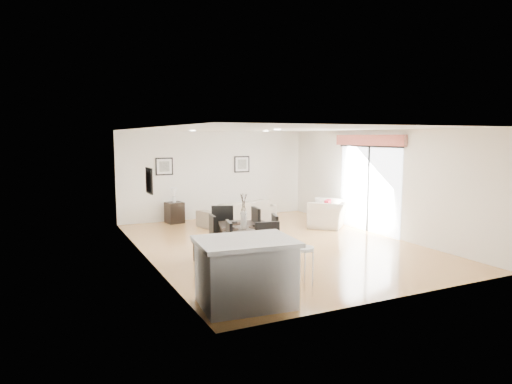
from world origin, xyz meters
name	(u,v)px	position (x,y,z in m)	size (l,w,h in m)	color
ground	(275,244)	(0.00, 0.00, 0.00)	(8.00, 8.00, 0.00)	tan
wall_back	(215,175)	(0.00, 4.00, 1.35)	(6.00, 0.04, 2.70)	white
wall_front	(398,214)	(0.00, -4.00, 1.35)	(6.00, 0.04, 2.70)	white
wall_left	(146,195)	(-3.00, 0.00, 1.35)	(0.04, 8.00, 2.70)	white
wall_right	(377,182)	(3.00, 0.00, 1.35)	(0.04, 8.00, 2.70)	white
ceiling	(276,129)	(0.00, 0.00, 2.70)	(6.00, 8.00, 0.02)	white
sofa	(238,212)	(0.22, 2.73, 0.34)	(2.33, 0.91, 0.68)	gray
armchair	(328,214)	(2.34, 1.22, 0.37)	(1.14, 1.00, 0.74)	beige
courtyard_plant_a	(472,219)	(5.49, -0.94, 0.33)	(0.60, 0.52, 0.66)	#355022
courtyard_plant_b	(400,205)	(5.48, 1.76, 0.35)	(0.39, 0.39, 0.70)	#355022
dining_table	(244,232)	(-1.34, -1.18, 0.65)	(1.32, 1.90, 0.72)	black
dining_chair_wnear	(223,245)	(-1.95, -1.63, 0.55)	(0.52, 0.52, 0.98)	black
dining_chair_wfar	(207,236)	(-1.95, -0.75, 0.54)	(0.49, 0.49, 0.96)	black
dining_chair_enear	(280,237)	(-0.73, -1.58, 0.57)	(0.57, 0.57, 1.01)	black
dining_chair_efar	(261,229)	(-0.74, -0.73, 0.58)	(0.52, 0.52, 1.04)	black
dining_chair_head	(269,248)	(-1.33, -2.24, 0.56)	(0.53, 0.53, 1.01)	black
dining_chair_foot	(222,226)	(-1.37, -0.11, 0.59)	(0.60, 0.60, 1.05)	black
vase	(244,214)	(-1.34, -1.18, 1.01)	(0.90, 1.38, 0.70)	white
coffee_table	(249,229)	(-0.21, 1.04, 0.18)	(0.90, 0.54, 0.36)	black
side_table	(175,213)	(-1.41, 3.66, 0.31)	(0.46, 0.46, 0.61)	black
table_lamp	(174,193)	(-1.41, 3.66, 0.88)	(0.22, 0.22, 0.42)	white
cushion	(328,206)	(2.23, 1.11, 0.60)	(0.36, 0.11, 0.36)	#AB1625
kitchen_island	(246,272)	(-2.23, -3.23, 0.51)	(1.54, 1.25, 1.01)	silver
bar_stool	(303,254)	(-1.23, -3.23, 0.67)	(0.36, 0.36, 0.79)	white
framed_print_back_left	(164,166)	(-1.60, 3.97, 1.65)	(0.52, 0.04, 0.52)	black
framed_print_back_right	(242,164)	(0.90, 3.97, 1.65)	(0.52, 0.04, 0.52)	black
framed_print_left_wall	(149,181)	(-2.97, -0.20, 1.65)	(0.04, 0.52, 0.52)	black
sliding_door	(369,169)	(2.96, 0.30, 1.66)	(0.12, 2.70, 2.57)	white
courtyard	(438,189)	(6.16, 0.87, 0.92)	(6.00, 6.00, 2.00)	gray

